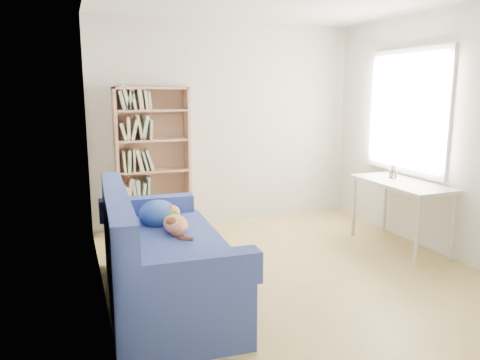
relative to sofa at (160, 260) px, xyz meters
The scene contains 6 objects.
ground 1.37m from the sofa, ahead, with size 4.00×4.00×0.00m, color #A9904C.
room_shell 1.91m from the sofa, ahead, with size 3.54×4.04×2.62m.
sofa is the anchor object (origin of this frame).
bookshelf 2.07m from the sofa, 81.12° to the left, with size 0.89×0.28×1.78m.
desk 2.82m from the sofa, ahead, with size 0.55×1.20×0.75m.
pen_cup 2.93m from the sofa, 13.05° to the left, with size 0.09×0.09×0.16m.
Camera 1 is at (-1.97, -3.82, 1.75)m, focal length 35.00 mm.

